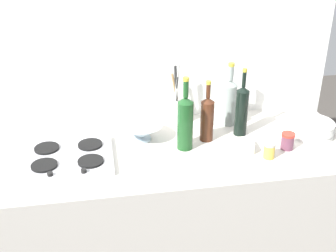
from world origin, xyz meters
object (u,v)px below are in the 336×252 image
(butter_dish, at_px, (238,146))
(utensil_crock, at_px, (177,109))
(stovetop_hob, at_px, (68,157))
(wine_bottle_mid_left, at_px, (185,122))
(wine_bottle_mid_right, at_px, (207,118))
(plate_stack, at_px, (312,128))
(mixing_bowl, at_px, (141,131))
(wine_bottle_leftmost, at_px, (242,110))
(wine_bottle_rightmost, at_px, (229,101))
(condiment_jar_rear, at_px, (288,141))
(condiment_jar_front, at_px, (269,150))

(butter_dish, bearing_deg, utensil_crock, 123.84)
(stovetop_hob, height_order, wine_bottle_mid_left, wine_bottle_mid_left)
(stovetop_hob, xyz_separation_m, wine_bottle_mid_right, (0.67, 0.08, 0.11))
(plate_stack, xyz_separation_m, mixing_bowl, (-0.86, 0.10, 0.01))
(stovetop_hob, bearing_deg, plate_stack, 1.90)
(plate_stack, bearing_deg, wine_bottle_leftmost, 168.73)
(wine_bottle_mid_right, bearing_deg, plate_stack, -4.54)
(wine_bottle_leftmost, height_order, wine_bottle_mid_right, wine_bottle_leftmost)
(stovetop_hob, distance_m, wine_bottle_leftmost, 0.87)
(plate_stack, bearing_deg, wine_bottle_rightmost, 152.89)
(wine_bottle_rightmost, distance_m, butter_dish, 0.31)
(utensil_crock, bearing_deg, mixing_bowl, -144.78)
(wine_bottle_mid_right, bearing_deg, utensil_crock, 118.92)
(condiment_jar_rear, bearing_deg, stovetop_hob, 176.05)
(condiment_jar_front, bearing_deg, wine_bottle_rightmost, 103.03)
(stovetop_hob, relative_size, wine_bottle_rightmost, 1.19)
(wine_bottle_rightmost, height_order, utensil_crock, wine_bottle_rightmost)
(stovetop_hob, relative_size, plate_stack, 1.82)
(wine_bottle_rightmost, distance_m, condiment_jar_rear, 0.38)
(wine_bottle_mid_left, xyz_separation_m, wine_bottle_mid_right, (0.12, 0.06, -0.02))
(wine_bottle_mid_left, bearing_deg, wine_bottle_mid_right, 27.29)
(plate_stack, relative_size, utensil_crock, 0.68)
(utensil_crock, distance_m, condiment_jar_rear, 0.59)
(plate_stack, bearing_deg, mixing_bowl, 173.38)
(butter_dish, distance_m, utensil_crock, 0.42)
(utensil_crock, bearing_deg, butter_dish, -56.16)
(butter_dish, bearing_deg, plate_stack, 13.02)
(wine_bottle_rightmost, relative_size, mixing_bowl, 1.58)
(plate_stack, height_order, butter_dish, plate_stack)
(wine_bottle_rightmost, bearing_deg, wine_bottle_mid_right, -135.72)
(stovetop_hob, xyz_separation_m, wine_bottle_rightmost, (0.83, 0.23, 0.12))
(wine_bottle_leftmost, bearing_deg, butter_dish, -111.25)
(utensil_crock, bearing_deg, plate_stack, -20.69)
(wine_bottle_mid_right, relative_size, utensil_crock, 0.95)
(plate_stack, distance_m, mixing_bowl, 0.86)
(mixing_bowl, bearing_deg, wine_bottle_leftmost, -3.28)
(wine_bottle_rightmost, bearing_deg, condiment_jar_front, -76.97)
(condiment_jar_front, xyz_separation_m, condiment_jar_rear, (0.12, 0.07, 0.00))
(wine_bottle_mid_right, bearing_deg, wine_bottle_leftmost, 8.70)
(stovetop_hob, bearing_deg, wine_bottle_mid_right, 7.03)
(mixing_bowl, height_order, condiment_jar_front, mixing_bowl)
(mixing_bowl, bearing_deg, stovetop_hob, -158.39)
(wine_bottle_mid_left, distance_m, condiment_jar_rear, 0.50)
(wine_bottle_leftmost, xyz_separation_m, condiment_jar_rear, (0.18, -0.18, -0.09))
(wine_bottle_leftmost, relative_size, wine_bottle_mid_right, 1.13)
(wine_bottle_mid_right, bearing_deg, wine_bottle_rightmost, 44.28)
(wine_bottle_mid_right, bearing_deg, wine_bottle_mid_left, -152.71)
(wine_bottle_leftmost, relative_size, mixing_bowl, 1.64)
(wine_bottle_mid_left, xyz_separation_m, butter_dish, (0.24, -0.08, -0.11))
(plate_stack, bearing_deg, wine_bottle_mid_right, 175.46)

